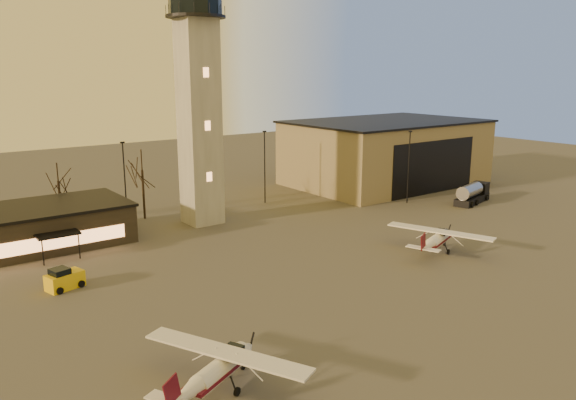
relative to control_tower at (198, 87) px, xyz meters
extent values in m
plane|color=#403D3B|center=(0.00, -30.00, -16.33)|extent=(220.00, 220.00, 0.00)
cube|color=gray|center=(0.00, 0.00, -4.33)|extent=(4.00, 4.00, 24.00)
cylinder|color=black|center=(0.00, 0.00, 7.82)|extent=(6.80, 6.80, 0.30)
cube|color=#836F55|center=(36.00, 4.00, -11.33)|extent=(30.00, 20.00, 10.00)
cube|color=black|center=(36.00, 4.00, -6.18)|extent=(30.60, 20.60, 0.30)
cube|color=black|center=(36.00, -6.02, -12.33)|extent=(18.00, 0.10, 8.00)
cube|color=black|center=(-22.00, 2.00, -14.33)|extent=(25.00, 10.00, 4.00)
cube|color=#E99451|center=(-22.00, -3.02, -14.73)|extent=(22.00, 0.08, 1.40)
cube|color=black|center=(-18.00, -4.00, -13.73)|extent=(4.00, 2.00, 0.20)
cylinder|color=black|center=(-8.00, 4.00, -11.33)|extent=(0.16, 0.16, 10.00)
cube|color=black|center=(-8.00, 4.00, -6.28)|extent=(0.50, 0.25, 0.18)
cylinder|color=black|center=(12.00, 4.00, -11.33)|extent=(0.16, 0.16, 10.00)
cube|color=black|center=(12.00, 4.00, -6.28)|extent=(0.50, 0.25, 0.18)
cylinder|color=black|center=(28.00, -8.00, -11.33)|extent=(0.16, 0.16, 10.00)
cube|color=black|center=(28.00, -8.00, -6.28)|extent=(0.50, 0.25, 0.18)
cylinder|color=black|center=(-14.00, 10.00, -13.70)|extent=(0.28, 0.28, 5.25)
cylinder|color=black|center=(-5.00, 6.00, -13.25)|extent=(0.28, 0.28, 6.16)
cylinder|color=black|center=(4.00, 8.00, -13.84)|extent=(0.28, 0.28, 4.97)
cylinder|color=white|center=(13.96, -24.58, -15.07)|extent=(4.77, 2.79, 1.30)
cone|color=white|center=(16.50, -23.66, -15.07)|extent=(1.27, 1.47, 1.24)
cone|color=white|center=(10.77, -25.74, -14.92)|extent=(2.63, 1.85, 1.10)
cube|color=black|center=(14.91, -24.24, -14.62)|extent=(1.77, 1.50, 0.70)
cube|color=#550C14|center=(13.78, -24.65, -15.12)|extent=(5.53, 3.10, 0.22)
cube|color=white|center=(14.43, -24.41, -14.29)|extent=(5.16, 10.86, 0.14)
cube|color=white|center=(9.92, -26.05, -14.82)|extent=(1.97, 3.41, 0.08)
cube|color=#550C14|center=(9.83, -26.08, -14.12)|extent=(1.33, 0.55, 1.70)
cylinder|color=silver|center=(-16.73, -33.46, -15.07)|extent=(4.73, 3.16, 1.31)
cone|color=silver|center=(-14.28, -32.29, -15.07)|extent=(1.35, 1.51, 1.25)
cone|color=silver|center=(-19.81, -34.92, -14.92)|extent=(2.65, 2.03, 1.10)
cube|color=black|center=(-15.82, -33.03, -14.62)|extent=(1.81, 1.60, 0.70)
cube|color=#510B1B|center=(-16.91, -33.54, -15.12)|extent=(5.48, 3.54, 0.22)
cube|color=silver|center=(-16.27, -33.24, -14.29)|extent=(6.10, 10.63, 0.14)
cube|color=#510B1B|center=(-20.72, -35.35, -14.12)|extent=(1.29, 0.67, 1.70)
cube|color=black|center=(35.41, -13.41, -15.83)|extent=(7.94, 3.93, 0.99)
cube|color=black|center=(38.21, -12.72, -14.62)|extent=(2.24, 2.44, 1.62)
cube|color=black|center=(38.82, -12.57, -14.35)|extent=(0.50, 1.68, 0.90)
cylinder|color=#A0A0A5|center=(34.37, -13.67, -14.44)|extent=(5.34, 3.05, 1.89)
cube|color=yellow|center=(-19.71, -12.00, -15.63)|extent=(3.31, 2.34, 1.40)
cube|color=black|center=(-20.09, -12.10, -14.83)|extent=(1.72, 1.72, 0.80)
camera|label=1|loc=(-31.36, -59.62, 1.96)|focal=35.00mm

